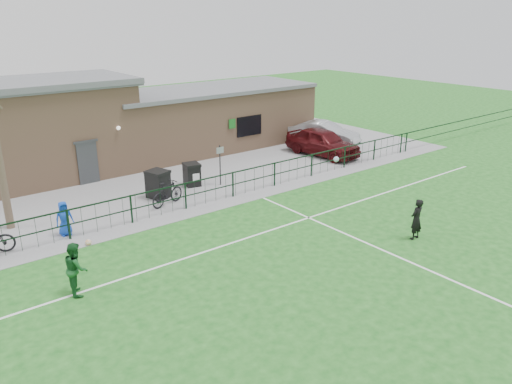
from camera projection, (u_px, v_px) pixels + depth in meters
ground at (349, 269)px, 16.56m from camera, size 90.00×90.00×0.00m
paving_strip at (158, 173)px, 26.57m from camera, size 34.00×13.00×0.02m
pitch_line_touch at (218, 203)px, 22.34m from camera, size 28.00×0.10×0.01m
pitch_line_mid at (272, 230)px, 19.52m from camera, size 28.00×0.10×0.01m
pitch_line_perp at (387, 252)px, 17.72m from camera, size 0.10×16.00×0.01m
perimeter_fence at (215, 189)px, 22.29m from camera, size 28.00×0.10×1.20m
wheelie_bin_left at (158, 185)px, 22.75m from camera, size 1.03×1.10×1.20m
wheelie_bin_right at (192, 175)px, 24.39m from camera, size 0.82×0.89×1.04m
sign_post at (220, 165)px, 24.31m from camera, size 0.07×0.07×2.00m
car_maroon at (323, 142)px, 29.54m from camera, size 2.34×4.89×1.61m
car_silver at (324, 134)px, 31.80m from camera, size 3.06×4.84×1.51m
bicycle_d at (167, 193)px, 21.84m from camera, size 1.91×1.04×1.10m
spectator_child at (64, 218)px, 18.83m from camera, size 0.67×0.44×1.35m
goalkeeper_kick at (414, 217)px, 18.56m from camera, size 1.20×3.74×2.59m
outfield_player at (76, 268)px, 14.88m from camera, size 0.79×0.92×1.65m
ball_ground at (88, 242)px, 18.20m from camera, size 0.22×0.22×0.22m
clubhouse at (115, 124)px, 27.53m from camera, size 24.25×5.40×4.96m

